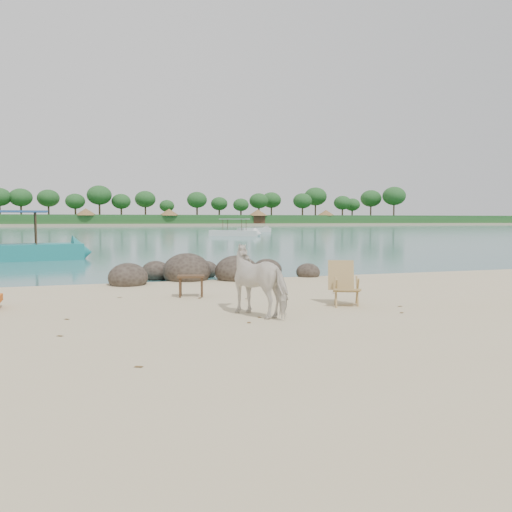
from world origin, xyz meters
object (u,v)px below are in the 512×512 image
at_px(side_table, 191,287).
at_px(boat_near, 2,219).
at_px(boulders, 204,273).
at_px(cow, 262,281).
at_px(deck_chair, 347,285).

xyz_separation_m(side_table, boat_near, (-6.12, 13.06, 1.55)).
distance_m(boulders, side_table, 3.43).
xyz_separation_m(cow, side_table, (-0.88, 2.49, -0.40)).
xyz_separation_m(boulders, side_table, (-0.94, -3.29, 0.04)).
relative_size(deck_chair, boat_near, 0.12).
bearing_deg(side_table, deck_chair, -24.83).
bearing_deg(boat_near, boulders, -63.08).
distance_m(boulders, cow, 5.80).
relative_size(cow, deck_chair, 1.69).
xyz_separation_m(cow, deck_chair, (1.94, 0.41, -0.19)).
relative_size(side_table, boat_near, 0.08).
height_order(side_table, boat_near, boat_near).
distance_m(side_table, deck_chair, 3.51).
xyz_separation_m(side_table, deck_chair, (2.83, -2.08, 0.21)).
distance_m(deck_chair, boat_near, 17.64).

